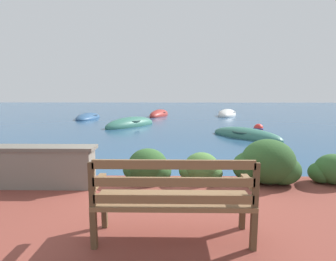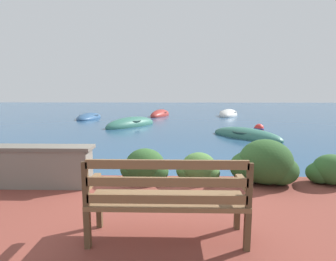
{
  "view_description": "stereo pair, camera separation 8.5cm",
  "coord_description": "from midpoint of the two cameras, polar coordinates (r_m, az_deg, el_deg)",
  "views": [
    {
      "loc": [
        0.05,
        -4.77,
        1.79
      ],
      "look_at": [
        -0.11,
        5.54,
        0.27
      ],
      "focal_mm": 28.0,
      "sensor_mm": 36.0,
      "label": 1
    },
    {
      "loc": [
        0.13,
        -4.77,
        1.79
      ],
      "look_at": [
        -0.11,
        5.54,
        0.27
      ],
      "focal_mm": 28.0,
      "sensor_mm": 36.0,
      "label": 2
    }
  ],
  "objects": [
    {
      "name": "stone_wall",
      "position": [
        4.99,
        -28.18,
        -6.81
      ],
      "size": [
        2.27,
        0.39,
        0.69
      ],
      "color": "slate",
      "rests_on": "patio_terrace"
    },
    {
      "name": "ground_plane",
      "position": [
        5.1,
        0.29,
        -12.19
      ],
      "size": [
        80.0,
        80.0,
        0.0
      ],
      "color": "navy"
    },
    {
      "name": "rowboat_far",
      "position": [
        18.59,
        -16.66,
        2.7
      ],
      "size": [
        1.33,
        3.22,
        0.66
      ],
      "rotation": [
        0.0,
        0.0,
        1.55
      ],
      "color": "#2D517A",
      "rests_on": "ground_plane"
    },
    {
      "name": "hedge_clump_right",
      "position": [
        4.7,
        7.09,
        -8.31
      ],
      "size": [
        0.77,
        0.55,
        0.52
      ],
      "color": "#426B33",
      "rests_on": "patio_terrace"
    },
    {
      "name": "rowboat_nearest",
      "position": [
        10.89,
        16.78,
        -1.13
      ],
      "size": [
        2.8,
        3.11,
        0.66
      ],
      "rotation": [
        0.0,
        0.0,
        5.39
      ],
      "color": "#336B5B",
      "rests_on": "ground_plane"
    },
    {
      "name": "park_bench",
      "position": [
        2.82,
        0.72,
        -14.27
      ],
      "size": [
        1.67,
        0.48,
        0.93
      ],
      "rotation": [
        0.0,
        0.0,
        0.07
      ],
      "color": "brown",
      "rests_on": "patio_terrace"
    },
    {
      "name": "rowboat_distant",
      "position": [
        20.35,
        13.08,
        3.34
      ],
      "size": [
        2.33,
        3.36,
        0.88
      ],
      "rotation": [
        0.0,
        0.0,
        1.18
      ],
      "color": "silver",
      "rests_on": "ground_plane"
    },
    {
      "name": "hedge_clump_far_right",
      "position": [
        4.85,
        20.69,
        -6.92
      ],
      "size": [
        1.14,
        0.82,
        0.77
      ],
      "color": "#284C23",
      "rests_on": "patio_terrace"
    },
    {
      "name": "hedge_clump_left",
      "position": [
        4.96,
        -22.26,
        -8.2
      ],
      "size": [
        0.71,
        0.51,
        0.48
      ],
      "color": "#38662D",
      "rests_on": "patio_terrace"
    },
    {
      "name": "hedge_clump_centre",
      "position": [
        4.68,
        -4.63,
        -7.96
      ],
      "size": [
        0.87,
        0.63,
        0.59
      ],
      "color": "#284C23",
      "rests_on": "patio_terrace"
    },
    {
      "name": "mooring_buoy",
      "position": [
        13.1,
        19.38,
        0.4
      ],
      "size": [
        0.49,
        0.49,
        0.44
      ],
      "color": "red",
      "rests_on": "ground_plane"
    },
    {
      "name": "rowboat_mid",
      "position": [
        13.95,
        -7.86,
        1.24
      ],
      "size": [
        2.81,
        3.38,
        0.85
      ],
      "rotation": [
        0.0,
        0.0,
        0.96
      ],
      "color": "#336B5B",
      "rests_on": "ground_plane"
    },
    {
      "name": "rowboat_outer",
      "position": [
        19.81,
        -1.6,
        3.41
      ],
      "size": [
        1.81,
        3.43,
        0.83
      ],
      "rotation": [
        0.0,
        0.0,
        4.45
      ],
      "color": "#9E2D28",
      "rests_on": "ground_plane"
    },
    {
      "name": "hedge_clump_extra",
      "position": [
        5.35,
        32.28,
        -7.51
      ],
      "size": [
        0.77,
        0.55,
        0.52
      ],
      "color": "#2D5628",
      "rests_on": "patio_terrace"
    }
  ]
}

